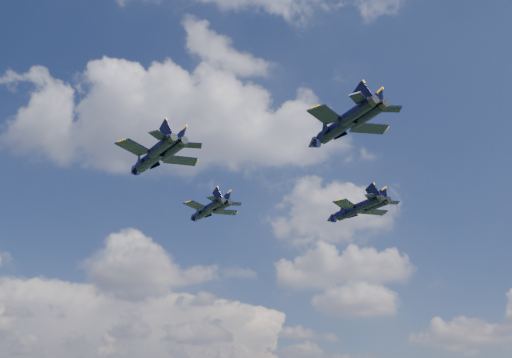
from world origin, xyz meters
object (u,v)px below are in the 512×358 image
at_px(jet_left, 149,160).
at_px(jet_right, 350,212).
at_px(jet_slot, 335,129).
at_px(jet_lead, 204,212).

xyz_separation_m(jet_left, jet_right, (32.98, 22.20, -0.36)).
bearing_deg(jet_slot, jet_left, 131.95).
distance_m(jet_left, jet_right, 39.75).
xyz_separation_m(jet_lead, jet_right, (27.40, -6.52, -2.31)).
distance_m(jet_lead, jet_left, 29.32).
height_order(jet_lead, jet_slot, jet_lead).
distance_m(jet_lead, jet_slot, 42.70).
bearing_deg(jet_left, jet_right, -2.29).
height_order(jet_left, jet_right, jet_left).
relative_size(jet_lead, jet_slot, 0.90).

